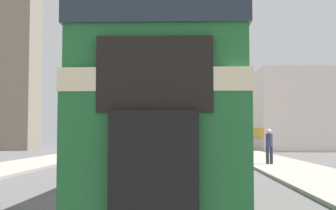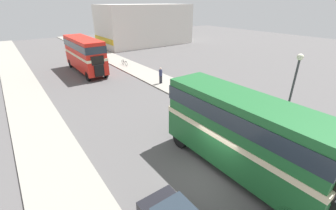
# 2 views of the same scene
# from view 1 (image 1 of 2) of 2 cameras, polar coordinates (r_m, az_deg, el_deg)

# --- Properties ---
(ground_plane) EXTENTS (120.00, 120.00, 0.00)m
(ground_plane) POSITION_cam_1_polar(r_m,az_deg,el_deg) (11.18, -6.99, -12.17)
(ground_plane) COLOR #565454
(double_decker_bus) EXTENTS (2.51, 9.32, 4.37)m
(double_decker_bus) POSITION_cam_1_polar(r_m,az_deg,el_deg) (10.47, -0.00, 1.51)
(double_decker_bus) COLOR #1E602D
(double_decker_bus) RESTS_ON ground_plane
(bus_distant) EXTENTS (2.50, 9.62, 4.39)m
(bus_distant) POSITION_cam_1_polar(r_m,az_deg,el_deg) (34.48, 0.90, -1.99)
(bus_distant) COLOR red
(bus_distant) RESTS_ON ground_plane
(pedestrian_walking) EXTENTS (0.37, 0.37, 1.81)m
(pedestrian_walking) POSITION_cam_1_polar(r_m,az_deg,el_deg) (24.99, 12.25, -4.69)
(pedestrian_walking) COLOR #282833
(pedestrian_walking) RESTS_ON sidewalk_right
(bicycle_on_pavement) EXTENTS (0.05, 1.76, 0.78)m
(bicycle_on_pavement) POSITION_cam_1_polar(r_m,az_deg,el_deg) (34.61, 9.93, -5.47)
(bicycle_on_pavement) COLOR black
(bicycle_on_pavement) RESTS_ON sidewalk_right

